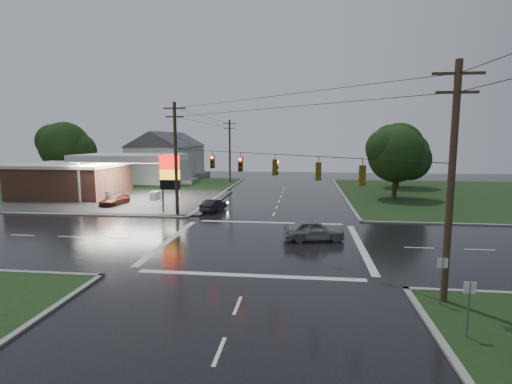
# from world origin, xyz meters

# --- Properties ---
(ground) EXTENTS (120.00, 120.00, 0.00)m
(ground) POSITION_xyz_m (0.00, 0.00, 0.00)
(ground) COLOR black
(ground) RESTS_ON ground
(grass_nw) EXTENTS (36.00, 36.00, 0.08)m
(grass_nw) POSITION_xyz_m (-26.00, 26.00, 0.04)
(grass_nw) COLOR black
(grass_nw) RESTS_ON ground
(grass_ne) EXTENTS (36.00, 36.00, 0.08)m
(grass_ne) POSITION_xyz_m (26.00, 26.00, 0.04)
(grass_ne) COLOR black
(grass_ne) RESTS_ON ground
(gas_station) EXTENTS (26.20, 18.00, 5.60)m
(gas_station) POSITION_xyz_m (-25.68, 19.70, 2.55)
(gas_station) COLOR #2D2D2D
(gas_station) RESTS_ON ground
(pylon_sign) EXTENTS (2.00, 0.35, 6.00)m
(pylon_sign) POSITION_xyz_m (-10.50, 10.50, 4.01)
(pylon_sign) COLOR #59595E
(pylon_sign) RESTS_ON ground
(utility_pole_nw) EXTENTS (2.20, 0.32, 11.00)m
(utility_pole_nw) POSITION_xyz_m (-9.50, 9.50, 5.72)
(utility_pole_nw) COLOR #382619
(utility_pole_nw) RESTS_ON ground
(utility_pole_se) EXTENTS (2.20, 0.32, 11.00)m
(utility_pole_se) POSITION_xyz_m (9.50, -9.50, 5.72)
(utility_pole_se) COLOR #382619
(utility_pole_se) RESTS_ON ground
(utility_pole_n) EXTENTS (2.20, 0.32, 10.50)m
(utility_pole_n) POSITION_xyz_m (-9.50, 38.00, 5.47)
(utility_pole_n) COLOR #382619
(utility_pole_n) RESTS_ON ground
(traffic_signals) EXTENTS (26.87, 26.87, 1.47)m
(traffic_signals) POSITION_xyz_m (0.02, -0.02, 6.48)
(traffic_signals) COLOR black
(traffic_signals) RESTS_ON ground
(house_near) EXTENTS (11.05, 8.48, 8.60)m
(house_near) POSITION_xyz_m (-20.95, 36.00, 4.41)
(house_near) COLOR silver
(house_near) RESTS_ON ground
(house_far) EXTENTS (11.05, 8.48, 8.60)m
(house_far) POSITION_xyz_m (-21.95, 48.00, 4.41)
(house_far) COLOR silver
(house_far) RESTS_ON ground
(tree_nw_behind) EXTENTS (8.93, 7.60, 10.00)m
(tree_nw_behind) POSITION_xyz_m (-33.84, 29.99, 6.18)
(tree_nw_behind) COLOR black
(tree_nw_behind) RESTS_ON ground
(tree_ne_near) EXTENTS (7.99, 6.80, 8.98)m
(tree_ne_near) POSITION_xyz_m (14.14, 21.99, 5.56)
(tree_ne_near) COLOR black
(tree_ne_near) RESTS_ON ground
(tree_ne_far) EXTENTS (8.46, 7.20, 9.80)m
(tree_ne_far) POSITION_xyz_m (17.15, 33.99, 6.18)
(tree_ne_far) COLOR black
(tree_ne_far) RESTS_ON ground
(car_north) EXTENTS (2.25, 4.03, 1.26)m
(car_north) POSITION_xyz_m (-6.39, 11.97, 0.63)
(car_north) COLOR black
(car_north) RESTS_ON ground
(car_crossing) EXTENTS (4.78, 2.59, 1.54)m
(car_crossing) POSITION_xyz_m (3.74, 1.26, 0.77)
(car_crossing) COLOR gray
(car_crossing) RESTS_ON ground
(car_pump) EXTENTS (2.37, 4.53, 1.25)m
(car_pump) POSITION_xyz_m (-18.23, 14.00, 0.63)
(car_pump) COLOR #501B12
(car_pump) RESTS_ON ground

